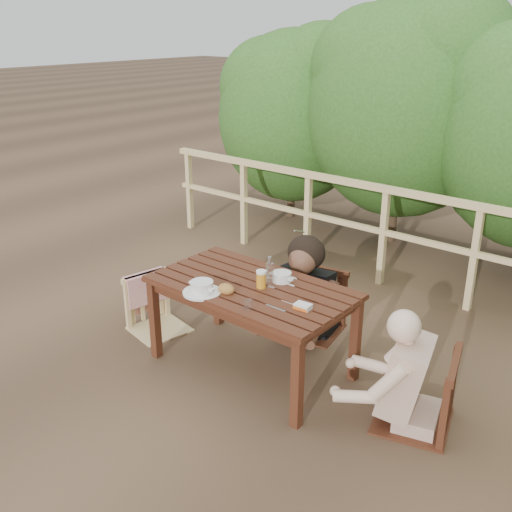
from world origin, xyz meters
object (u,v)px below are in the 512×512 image
Objects in this scene: soup_near at (202,287)px; bread_roll at (226,289)px; chair_far at (313,279)px; tumbler at (248,306)px; butter_tub at (303,307)px; beer_glass at (261,280)px; bottle at (270,272)px; chair_right at (420,356)px; diner_right at (427,336)px; soup_far at (282,278)px; table at (252,328)px; chair_left at (157,283)px; woman at (315,255)px.

soup_near reaches higher than bread_roll.
chair_far is 3.53× the size of soup_near.
tumbler is 0.70× the size of butter_tub.
beer_glass is 1.82× the size of tumbler.
tumbler is (0.12, -0.38, -0.08)m from bottle.
butter_tub is (-0.74, -0.24, 0.20)m from chair_right.
bread_roll is (-1.33, -0.38, 0.06)m from diner_right.
diner_right reaches higher than chair_far.
table is at bearing -124.07° from soup_far.
chair_far is at bearing 85.43° from bread_roll.
chair_far reaches higher than butter_tub.
chair_far is 1.12m from soup_near.
soup_far is at bearing 55.93° from table.
woman reaches higher than chair_left.
butter_tub is at bearing -79.66° from chair_left.
chair_far reaches higher than table.
soup_near is 0.43m from tumbler.
bread_roll reaches higher than table.
bread_roll is at bearing -114.47° from soup_far.
beer_glass is 0.60× the size of bottle.
tumbler is 0.36m from butter_tub.
soup_near is at bearing 180.00° from tumbler.
beer_glass is at bearing -119.57° from bottle.
butter_tub is at bearing -70.28° from chair_far.
chair_left is 3.20× the size of soup_near.
bottle is (0.31, 0.38, 0.07)m from soup_near.
woman is 17.57× the size of tumbler.
bread_roll is at bearing -89.20° from chair_right.
woman is at bearing 79.47° from chair_far.
table is 1.32m from diner_right.
chair_far is at bearing 78.51° from soup_near.
butter_tub reaches higher than table.
chair_right reaches higher than soup_near.
bottle reaches higher than butter_tub.
chair_right reaches higher than soup_far.
bottle is 2.15× the size of butter_tub.
beer_glass is 0.35m from tumbler.
chair_far is 12.32× the size of tumbler.
butter_tub is at bearing 18.65° from soup_near.
tumbler is (0.29, -0.10, 0.00)m from bread_roll.
bottle is 0.43m from butter_tub.
bottle reaches higher than chair_left.
table is 0.44m from soup_far.
bottle is at bearing 58.39° from bread_roll.
diner_right is (1.25, -0.61, -0.03)m from woman.
bottle is at bearing 60.43° from beer_glass.
butter_tub is (0.28, 0.24, -0.02)m from tumbler.
beer_glass is (-1.16, -0.16, 0.25)m from chair_right.
chair_right is 1.53m from soup_near.
diner_right reaches higher than chair_right.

